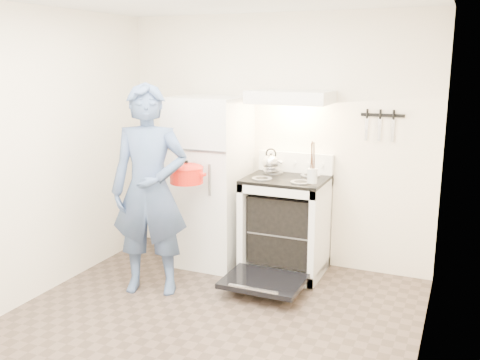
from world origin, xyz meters
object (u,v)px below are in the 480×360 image
Objects in this scene: refrigerator at (210,181)px; person at (150,191)px; dutch_oven at (186,175)px; stove_body at (286,227)px; tea_kettle at (271,161)px.

person is (-0.15, -0.87, 0.08)m from refrigerator.
refrigerator is at bearing 95.51° from dutch_oven.
stove_body is 1.40m from person.
dutch_oven is at bearing -84.49° from refrigerator.
stove_body is at bearing 1.77° from refrigerator.
stove_body is 3.66× the size of tea_kettle.
refrigerator is 0.91× the size of person.
refrigerator is at bearing 61.37° from person.
tea_kettle reaches higher than stove_body.
tea_kettle is 0.67× the size of dutch_oven.
stove_body is 2.46× the size of dutch_oven.
refrigerator is 0.89m from person.
person is 0.37m from dutch_oven.
dutch_oven is at bearing -141.45° from stove_body.
person reaches higher than stove_body.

